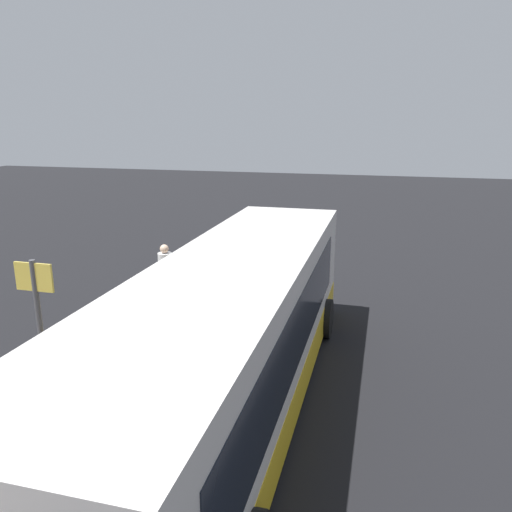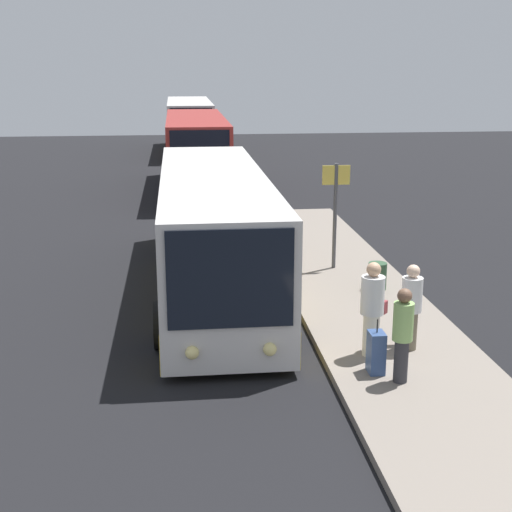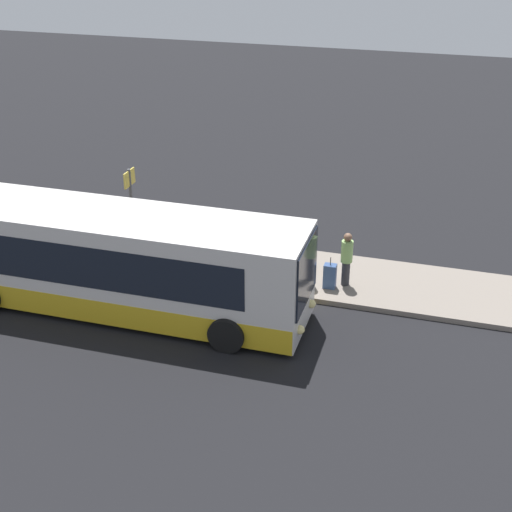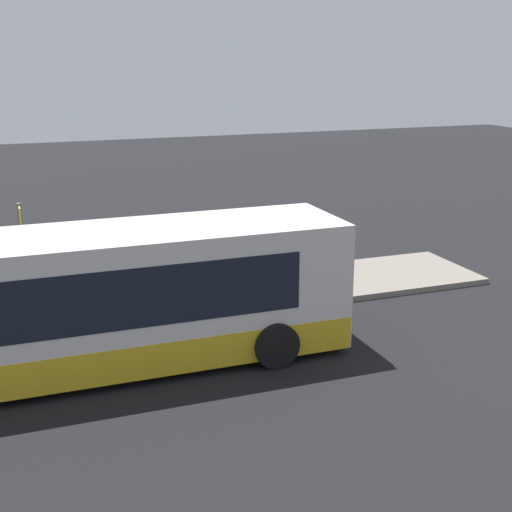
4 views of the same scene
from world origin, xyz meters
The scene contains 9 objects.
ground centered at (0.00, 0.00, 0.00)m, with size 80.00×80.00×0.00m, color black.
platform centered at (0.00, 3.12, 0.08)m, with size 20.00×3.04×0.16m.
bus_lead centered at (-1.41, -0.15, 1.42)m, with size 11.04×2.73×2.86m.
passenger_boarding centered at (4.66, 2.68, 1.07)m, with size 0.45×0.45×1.66m.
passenger_waiting centered at (3.48, 2.49, 1.11)m, with size 0.69×0.66×1.78m.
passenger_with_bags centered at (3.28, 3.29, 1.04)m, with size 0.57×0.41×1.66m.
suitcase centered at (4.25, 2.37, 0.53)m, with size 0.36×0.27×0.99m.
sign_post centered at (-2.28, 3.06, 1.91)m, with size 0.10×0.72×2.76m.
trash_bin centered at (-0.35, 3.69, 0.48)m, with size 0.44×0.44×0.65m.
Camera 1 is at (-9.08, -2.59, 5.19)m, focal length 35.00 mm.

